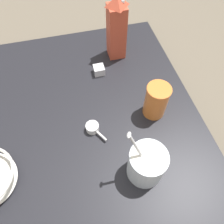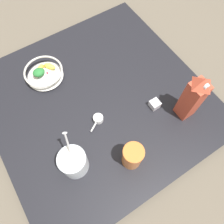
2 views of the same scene
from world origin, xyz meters
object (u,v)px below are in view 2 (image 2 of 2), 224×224
Objects in this scene: milk_carton at (193,98)px; fruit_bowl at (44,73)px; drinking_cup at (132,156)px; spice_jar at (155,104)px; yogurt_tub at (73,162)px.

fruit_bowl is at bearing 130.89° from milk_carton.
milk_carton is at bearing 9.18° from drinking_cup.
drinking_cup is (0.13, -0.61, 0.04)m from fruit_bowl.
spice_jar is (0.25, 0.16, -0.06)m from drinking_cup.
fruit_bowl is 1.42× the size of drinking_cup.
fruit_bowl is 0.62m from drinking_cup.
milk_carton is 6.10× the size of spice_jar.
fruit_bowl is 0.71× the size of milk_carton.
drinking_cup is at bearing -78.30° from fruit_bowl.
fruit_bowl is 0.82× the size of yogurt_tub.
drinking_cup reaches higher than spice_jar.
drinking_cup is (0.22, -0.11, 0.00)m from yogurt_tub.
fruit_bowl is 0.51m from yogurt_tub.
yogurt_tub is 0.47m from spice_jar.
milk_carton is at bearing -5.50° from yogurt_tub.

